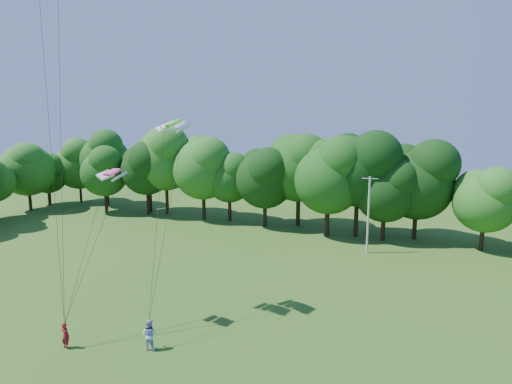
% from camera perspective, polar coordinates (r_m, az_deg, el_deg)
% --- Properties ---
extents(utility_pole, '(1.56, 0.38, 7.88)m').
position_cam_1_polar(utility_pole, '(41.87, 15.75, -3.05)').
color(utility_pole, beige).
rests_on(utility_pole, ground).
extents(kite_flyer_left, '(0.61, 0.42, 1.58)m').
position_cam_1_polar(kite_flyer_left, '(26.92, -25.58, -17.99)').
color(kite_flyer_left, maroon).
rests_on(kite_flyer_left, ground).
extents(kite_flyer_right, '(0.99, 0.82, 1.82)m').
position_cam_1_polar(kite_flyer_right, '(25.18, -14.99, -19.05)').
color(kite_flyer_right, '#A6B6E6').
rests_on(kite_flyer_right, ground).
extents(kite_green, '(2.72, 1.79, 0.59)m').
position_cam_1_polar(kite_green, '(27.09, -11.71, 9.64)').
color(kite_green, '#43C21D').
rests_on(kite_green, ground).
extents(kite_pink, '(1.96, 1.09, 0.40)m').
position_cam_1_polar(kite_pink, '(26.22, -19.89, 2.67)').
color(kite_pink, '#F1438A').
rests_on(kite_pink, ground).
extents(tree_back_west, '(8.18, 8.18, 11.90)m').
position_cam_1_polar(tree_back_west, '(61.74, -15.07, 4.00)').
color(tree_back_west, '#351D15').
rests_on(tree_back_west, ground).
extents(tree_back_center, '(9.01, 9.01, 13.10)m').
position_cam_1_polar(tree_back_center, '(47.35, 14.40, 3.45)').
color(tree_back_center, '#342614').
rests_on(tree_back_center, ground).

